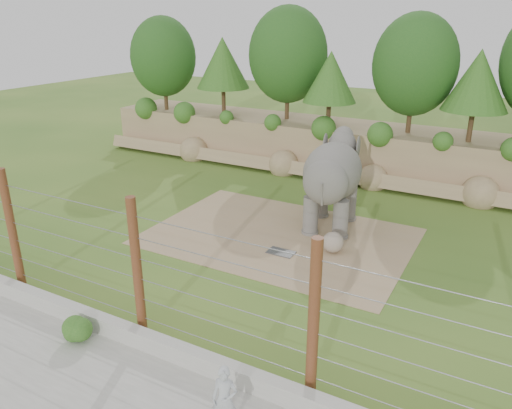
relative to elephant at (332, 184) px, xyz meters
The scene contains 11 objects.
ground 5.56m from the elephant, 110.97° to the right, with size 90.00×90.00×0.00m, color #3F6923.
back_embankment 8.16m from the elephant, 99.43° to the left, with size 30.00×5.52×8.77m.
dirt_patch 2.98m from the elephant, 125.91° to the right, with size 10.00×7.00×0.02m, color tan.
drain_grate 3.72m from the elephant, 101.95° to the right, with size 1.00×0.60×0.03m, color #262628.
elephant is the anchor object (origin of this frame).
stone_ball 2.80m from the elephant, 66.40° to the right, with size 0.78×0.78×0.78m, color gray.
retaining_wall 10.21m from the elephant, 100.75° to the right, with size 26.00×0.35×0.50m, color #A6A59A.
walkway 12.19m from the elephant, 98.97° to the right, with size 26.00×4.00×0.01m, color #A6A59A.
barrier_fence 9.59m from the elephant, 101.30° to the right, with size 20.26×0.26×4.00m.
walkway_shrub 11.27m from the elephant, 106.62° to the right, with size 0.68×0.68×0.68m, color #2D631F.
zookeeper 11.41m from the elephant, 80.20° to the right, with size 0.56×0.37×1.53m, color silver.
Camera 1 is at (8.33, -13.17, 8.27)m, focal length 35.00 mm.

